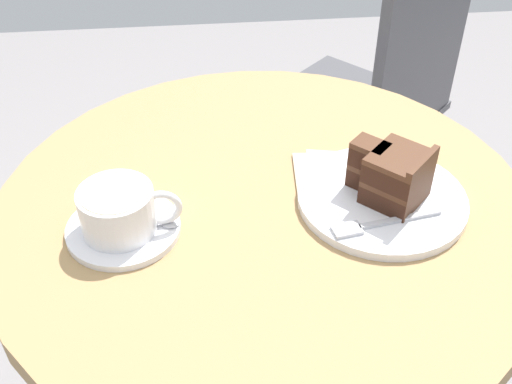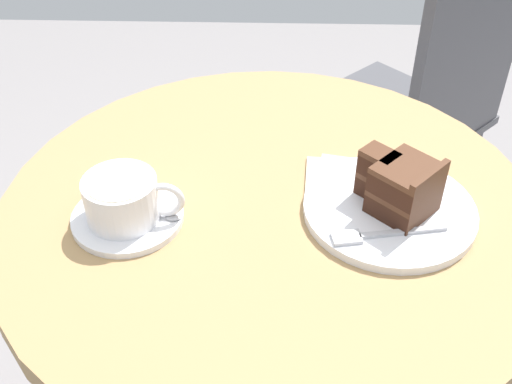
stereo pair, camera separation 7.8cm
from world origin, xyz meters
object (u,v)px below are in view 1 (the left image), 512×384
at_px(saucer, 124,229).
at_px(cafe_chair, 379,91).
at_px(napkin, 348,181).
at_px(cake_slice, 393,175).
at_px(fork, 374,224).
at_px(cake_plate, 382,199).
at_px(teaspoon, 153,216).
at_px(coffee_cup, 119,210).

relative_size(saucer, cafe_chair, 0.16).
height_order(saucer, napkin, saucer).
height_order(saucer, cake_slice, cake_slice).
bearing_deg(fork, cafe_chair, -117.04).
relative_size(cake_slice, fork, 0.75).
bearing_deg(cake_plate, cake_slice, -16.14).
bearing_deg(cake_slice, saucer, -176.63).
xyz_separation_m(fork, napkin, (-0.01, 0.10, -0.01)).
xyz_separation_m(cake_slice, cafe_chair, (0.18, 0.66, -0.28)).
height_order(teaspoon, fork, fork).
xyz_separation_m(saucer, cake_slice, (0.34, 0.02, 0.04)).
xyz_separation_m(saucer, cake_plate, (0.33, 0.02, 0.00)).
distance_m(teaspoon, fork, 0.27).
relative_size(teaspoon, cake_plate, 0.39).
xyz_separation_m(cake_slice, fork, (-0.03, -0.05, -0.03)).
bearing_deg(coffee_cup, teaspoon, 22.82).
distance_m(saucer, fork, 0.31).
height_order(cake_slice, cafe_chair, cafe_chair).
distance_m(saucer, cake_slice, 0.34).
xyz_separation_m(coffee_cup, cake_slice, (0.34, 0.02, 0.01)).
relative_size(cake_plate, cake_slice, 2.06).
xyz_separation_m(cake_plate, fork, (-0.02, -0.06, 0.01)).
bearing_deg(saucer, cake_plate, 3.89).
xyz_separation_m(teaspoon, napkin, (0.26, 0.06, -0.01)).
bearing_deg(teaspoon, coffee_cup, -120.62).
relative_size(cake_slice, cafe_chair, 0.12).
relative_size(cake_plate, fork, 1.54).
distance_m(saucer, coffee_cup, 0.03).
bearing_deg(cake_plate, saucer, -176.11).
bearing_deg(cafe_chair, coffee_cup, 8.77).
xyz_separation_m(cake_slice, napkin, (-0.04, 0.05, -0.04)).
bearing_deg(cafe_chair, fork, 29.19).
xyz_separation_m(teaspoon, fork, (0.27, -0.05, 0.00)).
relative_size(saucer, cake_slice, 1.32).
relative_size(saucer, cake_plate, 0.64).
relative_size(teaspoon, cake_slice, 0.81).
distance_m(cake_slice, fork, 0.07).
relative_size(coffee_cup, cake_plate, 0.56).
distance_m(coffee_cup, napkin, 0.31).
xyz_separation_m(teaspoon, cake_plate, (0.29, 0.01, -0.01)).
bearing_deg(coffee_cup, cake_slice, 3.95).
relative_size(teaspoon, fork, 0.61).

